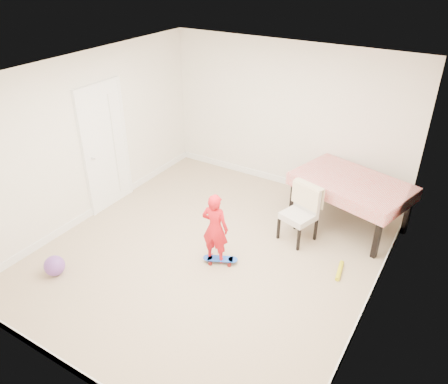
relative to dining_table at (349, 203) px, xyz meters
The scene contains 17 objects.
ground 2.31m from the dining_table, 129.53° to the right, with size 5.00×5.00×0.00m, color tan.
ceiling 3.15m from the dining_table, 129.53° to the right, with size 4.50×5.00×0.04m, color white.
wall_back 1.85m from the dining_table, 153.37° to the left, with size 4.50×0.04×2.60m, color white.
wall_front 4.56m from the dining_table, 108.88° to the right, with size 4.50×0.04×2.60m, color white.
wall_left 4.17m from the dining_table, 154.50° to the right, with size 0.04×5.00×2.60m, color white.
wall_right 2.12m from the dining_table, 65.96° to the right, with size 0.04×5.00×2.60m, color white.
door 4.00m from the dining_table, 158.39° to the right, with size 0.10×0.94×2.11m, color white.
baseboard_back 1.66m from the dining_table, 153.06° to the left, with size 4.50×0.02×0.12m, color white.
baseboard_front 4.50m from the dining_table, 108.83° to the right, with size 4.50×0.02×0.12m, color white.
baseboard_left 4.10m from the dining_table, 154.56° to the right, with size 0.02×5.00×0.12m, color white.
baseboard_right 1.95m from the dining_table, 65.69° to the right, with size 0.02×5.00×0.12m, color white.
dining_table is the anchor object (origin of this frame).
dining_chair 0.95m from the dining_table, 123.13° to the right, with size 0.49×0.57×0.89m, color beige, non-canonical shape.
skateboard 2.26m from the dining_table, 122.76° to the right, with size 0.49×0.18×0.07m, color blue, non-canonical shape.
child 2.29m from the dining_table, 124.38° to the right, with size 0.38×0.25×1.05m, color red.
balloon 4.44m from the dining_table, 132.70° to the right, with size 0.28×0.28×0.28m, color purple.
foam_toy 1.31m from the dining_table, 76.00° to the right, with size 0.06×0.06×0.40m, color yellow.
Camera 1 is at (2.81, -4.27, 3.93)m, focal length 35.00 mm.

